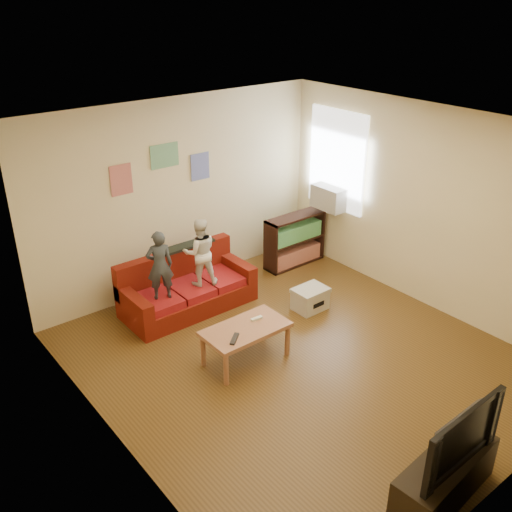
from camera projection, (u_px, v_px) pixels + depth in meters
room_shell at (302, 256)px, 6.15m from camera, size 4.52×5.02×2.72m
sofa at (186, 289)px, 7.72m from camera, size 1.77×0.81×0.78m
child_a at (160, 265)px, 7.11m from camera, size 0.39×0.33×0.92m
child_b at (200, 252)px, 7.44m from camera, size 0.55×0.50×0.93m
coffee_table at (246, 332)px, 6.56m from camera, size 1.00×0.55×0.45m
remote at (234, 339)px, 6.30m from camera, size 0.21×0.18×0.02m
game_controller at (257, 319)px, 6.67m from camera, size 0.15×0.05×0.03m
bookshelf at (294, 243)px, 8.87m from camera, size 1.01×0.30×0.81m
window at (337, 160)px, 8.44m from camera, size 0.04×1.08×1.48m
ac_unit at (329, 198)px, 8.61m from camera, size 0.28×0.55×0.35m
artwork_left at (121, 180)px, 7.25m from camera, size 0.30×0.01×0.40m
artwork_center at (165, 156)px, 7.53m from camera, size 0.42×0.01×0.32m
artwork_right at (200, 166)px, 7.95m from camera, size 0.30×0.01×0.38m
file_box at (310, 299)px, 7.70m from camera, size 0.45×0.35×0.31m
tv_stand at (444, 478)px, 4.85m from camera, size 1.15×0.46×0.42m
television at (453, 433)px, 4.63m from camera, size 1.01×0.15×0.58m
tissue at (277, 321)px, 7.41m from camera, size 0.12×0.12×0.09m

